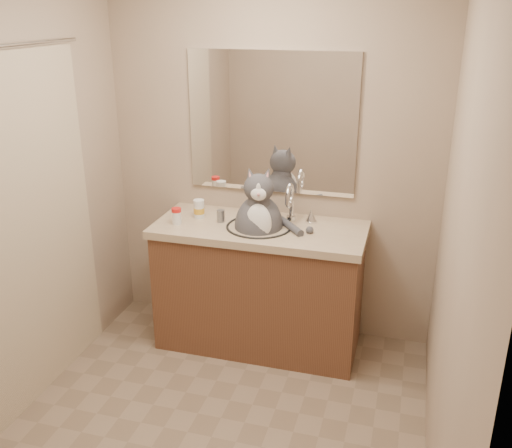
{
  "coord_description": "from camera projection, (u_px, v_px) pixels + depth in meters",
  "views": [
    {
      "loc": [
        0.89,
        -2.27,
        2.15
      ],
      "look_at": [
        0.06,
        0.65,
        0.98
      ],
      "focal_mm": 40.0,
      "sensor_mm": 36.0,
      "label": 1
    }
  ],
  "objects": [
    {
      "name": "grey_canister",
      "position": [
        221.0,
        216.0,
        3.65
      ],
      "size": [
        0.06,
        0.06,
        0.08
      ],
      "rotation": [
        0.0,
        0.0,
        0.34
      ],
      "color": "slate",
      "rests_on": "vanity"
    },
    {
      "name": "pill_bottle_redcap",
      "position": [
        177.0,
        216.0,
        3.61
      ],
      "size": [
        0.07,
        0.07,
        0.11
      ],
      "rotation": [
        0.0,
        0.0,
        0.13
      ],
      "color": "white",
      "rests_on": "vanity"
    },
    {
      "name": "cat",
      "position": [
        259.0,
        222.0,
        3.56
      ],
      "size": [
        0.49,
        0.4,
        0.6
      ],
      "rotation": [
        0.0,
        0.0,
        0.25
      ],
      "color": "#444449",
      "rests_on": "vanity"
    },
    {
      "name": "pill_bottle_orange",
      "position": [
        199.0,
        209.0,
        3.72
      ],
      "size": [
        0.09,
        0.09,
        0.12
      ],
      "rotation": [
        0.0,
        0.0,
        -0.34
      ],
      "color": "white",
      "rests_on": "vanity"
    },
    {
      "name": "shower_curtain",
      "position": [
        26.0,
        231.0,
        3.03
      ],
      "size": [
        0.02,
        1.3,
        1.93
      ],
      "color": "#C8B397",
      "rests_on": "ground"
    },
    {
      "name": "mirror",
      "position": [
        271.0,
        123.0,
        3.63
      ],
      "size": [
        1.1,
        0.02,
        0.9
      ],
      "primitive_type": "cube",
      "color": "white",
      "rests_on": "room"
    },
    {
      "name": "room",
      "position": [
        204.0,
        228.0,
        2.61
      ],
      "size": [
        2.22,
        2.52,
        2.42
      ],
      "color": "gray",
      "rests_on": "ground"
    },
    {
      "name": "vanity",
      "position": [
        260.0,
        283.0,
        3.75
      ],
      "size": [
        1.34,
        0.59,
        1.12
      ],
      "color": "brown",
      "rests_on": "ground"
    }
  ]
}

